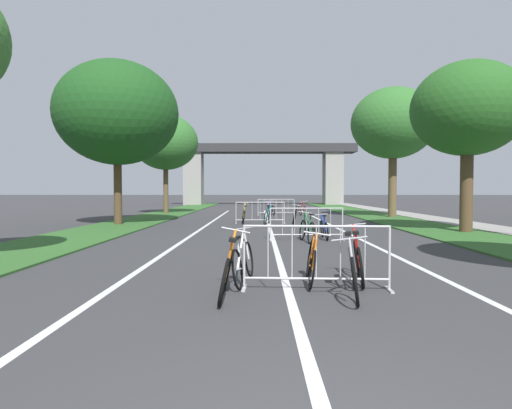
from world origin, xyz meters
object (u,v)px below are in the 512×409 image
Objects in this scene: tree_left_cypress_far at (117,113)px; tree_left_pine_far at (166,143)px; bicycle_white_9 at (243,261)px; bicycle_blue_8 at (324,229)px; bicycle_orange_11 at (227,273)px; crowd_barrier_nearest at (316,258)px; bicycle_green_2 at (307,230)px; crowd_barrier_fourth at (276,207)px; bicycle_black_7 at (295,217)px; bicycle_silver_6 at (353,271)px; bicycle_teal_5 at (268,216)px; bicycle_red_10 at (302,210)px; tree_right_pine_near at (468,110)px; bicycle_yellow_3 at (244,216)px; tree_right_oak_mid at (393,124)px; bicycle_orange_1 at (311,262)px; crowd_barrier_third at (260,213)px; crowd_barrier_second at (307,224)px; bicycle_red_0 at (358,260)px; bicycle_purple_4 at (272,209)px.

tree_left_cypress_far is 1.11× the size of tree_left_pine_far.
tree_left_pine_far is 3.90× the size of bicycle_white_9.
bicycle_blue_8 is 1.00× the size of bicycle_orange_11.
crowd_barrier_nearest is 1.43× the size of bicycle_green_2.
crowd_barrier_fourth is 7.48m from bicycle_black_7.
crowd_barrier_nearest is 0.69m from bicycle_silver_6.
bicycle_teal_5 is at bearing -75.58° from bicycle_silver_6.
crowd_barrier_nearest reaches higher than bicycle_red_10.
bicycle_silver_6 is 20.80m from bicycle_red_10.
bicycle_yellow_3 is at bearing 154.38° from tree_right_pine_near.
tree_right_pine_near reaches higher than bicycle_black_7.
tree_right_oak_mid is at bearing 89.69° from tree_right_pine_near.
tree_left_cypress_far is at bearing 125.31° from bicycle_white_9.
bicycle_green_2 is at bearing -69.59° from bicycle_teal_5.
crowd_barrier_fourth is at bearing 71.99° from bicycle_yellow_3.
tree_left_cypress_far reaches higher than bicycle_orange_1.
tree_left_pine_far reaches higher than bicycle_red_10.
bicycle_yellow_3 is at bearing -70.96° from bicycle_silver_6.
bicycle_silver_6 is (0.52, -0.92, 0.01)m from bicycle_orange_1.
crowd_barrier_third is at bearing -53.07° from tree_left_pine_far.
bicycle_yellow_3 is at bearing 109.12° from crowd_barrier_second.
tree_left_pine_far is 10.37m from bicycle_red_10.
bicycle_red_10 is (1.85, 19.84, -0.02)m from bicycle_orange_1.
bicycle_yellow_3 is at bearing -78.82° from bicycle_orange_1.
bicycle_blue_8 is at bearing 29.83° from crowd_barrier_second.
crowd_barrier_third is at bearing -82.34° from bicycle_orange_1.
crowd_barrier_nearest is at bearing -76.25° from bicycle_teal_5.
bicycle_orange_1 is 0.91× the size of bicycle_silver_6.
tree_right_oak_mid reaches higher than bicycle_teal_5.
crowd_barrier_nearest reaches higher than bicycle_silver_6.
bicycle_red_0 is at bearing -88.16° from crowd_barrier_second.
tree_left_pine_far is at bearing 114.09° from bicycle_white_9.
crowd_barrier_second reaches higher than bicycle_orange_11.
tree_right_oak_mid reaches higher than bicycle_white_9.
bicycle_red_0 reaches higher than bicycle_purple_4.
bicycle_green_2 is 14.93m from bicycle_purple_4.
bicycle_white_9 is (-1.77, -5.92, 0.01)m from bicycle_green_2.
bicycle_yellow_3 is at bearing -179.38° from bicycle_black_7.
tree_right_pine_near is at bearing -112.84° from bicycle_silver_6.
bicycle_silver_6 is at bearing -59.29° from tree_left_cypress_far.
tree_left_cypress_far reaches higher than bicycle_black_7.
crowd_barrier_third and crowd_barrier_fourth have the same top height.
bicycle_orange_11 is at bearing -93.04° from bicycle_yellow_3.
bicycle_orange_1 is 0.97× the size of bicycle_black_7.
crowd_barrier_fourth is at bearing 96.38° from bicycle_teal_5.
crowd_barrier_second reaches higher than bicycle_red_10.
tree_left_cypress_far is 15.24m from bicycle_orange_1.
bicycle_black_7 is at bearing -80.82° from bicycle_silver_6.
bicycle_green_2 is 1.00× the size of bicycle_black_7.
bicycle_orange_11 reaches higher than bicycle_blue_8.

